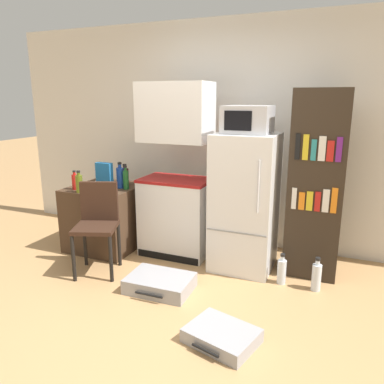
% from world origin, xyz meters
% --- Properties ---
extents(ground_plane, '(24.00, 24.00, 0.00)m').
position_xyz_m(ground_plane, '(0.00, 0.00, 0.00)').
color(ground_plane, tan).
extents(wall_back, '(6.40, 0.10, 2.61)m').
position_xyz_m(wall_back, '(0.20, 2.00, 1.31)').
color(wall_back, silver).
rests_on(wall_back, ground_plane).
extents(side_table, '(0.76, 0.78, 0.74)m').
position_xyz_m(side_table, '(-1.30, 1.21, 0.37)').
color(side_table, '#422D1E').
rests_on(side_table, ground_plane).
extents(kitchen_hutch, '(0.77, 0.51, 1.90)m').
position_xyz_m(kitchen_hutch, '(-0.45, 1.35, 0.87)').
color(kitchen_hutch, white).
rests_on(kitchen_hutch, ground_plane).
extents(refrigerator, '(0.61, 0.62, 1.40)m').
position_xyz_m(refrigerator, '(0.35, 1.30, 0.70)').
color(refrigerator, white).
rests_on(refrigerator, ground_plane).
extents(microwave, '(0.45, 0.42, 0.27)m').
position_xyz_m(microwave, '(0.35, 1.30, 1.53)').
color(microwave, '#B7B7BC').
rests_on(microwave, refrigerator).
extents(bookshelf, '(0.51, 0.38, 1.83)m').
position_xyz_m(bookshelf, '(1.02, 1.42, 0.91)').
color(bookshelf, '#2D2319').
rests_on(bookshelf, ground_plane).
extents(bottle_olive_oil, '(0.07, 0.07, 0.24)m').
position_xyz_m(bottle_olive_oil, '(-1.38, 0.87, 0.84)').
color(bottle_olive_oil, '#566619').
rests_on(bottle_olive_oil, side_table).
extents(bottle_green_tall, '(0.06, 0.06, 0.27)m').
position_xyz_m(bottle_green_tall, '(-1.00, 1.20, 0.85)').
color(bottle_green_tall, '#1E6028').
rests_on(bottle_green_tall, side_table).
extents(bottle_clear_short, '(0.07, 0.07, 0.17)m').
position_xyz_m(bottle_clear_short, '(-1.44, 1.49, 0.81)').
color(bottle_clear_short, silver).
rests_on(bottle_clear_short, side_table).
extents(bottle_ketchup_red, '(0.06, 0.06, 0.22)m').
position_xyz_m(bottle_ketchup_red, '(-1.52, 0.96, 0.83)').
color(bottle_ketchup_red, '#AD1914').
rests_on(bottle_ketchup_red, side_table).
extents(bottle_blue_soda, '(0.09, 0.09, 0.30)m').
position_xyz_m(bottle_blue_soda, '(-1.09, 1.23, 0.86)').
color(bottle_blue_soda, '#1E47A3').
rests_on(bottle_blue_soda, side_table).
extents(bottle_wine_dark, '(0.09, 0.09, 0.25)m').
position_xyz_m(bottle_wine_dark, '(-1.13, 1.39, 0.84)').
color(bottle_wine_dark, black).
rests_on(bottle_wine_dark, side_table).
extents(bowl, '(0.16, 0.16, 0.04)m').
position_xyz_m(bowl, '(-1.38, 1.25, 0.76)').
color(bowl, silver).
rests_on(bowl, side_table).
extents(cereal_box, '(0.19, 0.07, 0.30)m').
position_xyz_m(cereal_box, '(-1.22, 1.11, 0.89)').
color(cereal_box, '#1E66A8').
rests_on(cereal_box, side_table).
extents(chair, '(0.52, 0.52, 0.91)m').
position_xyz_m(chair, '(-1.00, 0.65, 0.56)').
color(chair, black).
rests_on(chair, ground_plane).
extents(suitcase_large_flat, '(0.57, 0.49, 0.11)m').
position_xyz_m(suitcase_large_flat, '(0.55, -0.01, 0.05)').
color(suitcase_large_flat, '#99999E').
rests_on(suitcase_large_flat, ground_plane).
extents(suitcase_small_flat, '(0.60, 0.46, 0.14)m').
position_xyz_m(suitcase_small_flat, '(-0.22, 0.50, 0.07)').
color(suitcase_small_flat, '#99999E').
rests_on(suitcase_small_flat, ground_plane).
extents(water_bottle_front, '(0.08, 0.08, 0.30)m').
position_xyz_m(water_bottle_front, '(0.80, 1.06, 0.13)').
color(water_bottle_front, silver).
rests_on(water_bottle_front, ground_plane).
extents(water_bottle_middle, '(0.09, 0.09, 0.32)m').
position_xyz_m(water_bottle_middle, '(1.11, 1.06, 0.14)').
color(water_bottle_middle, silver).
rests_on(water_bottle_middle, ground_plane).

